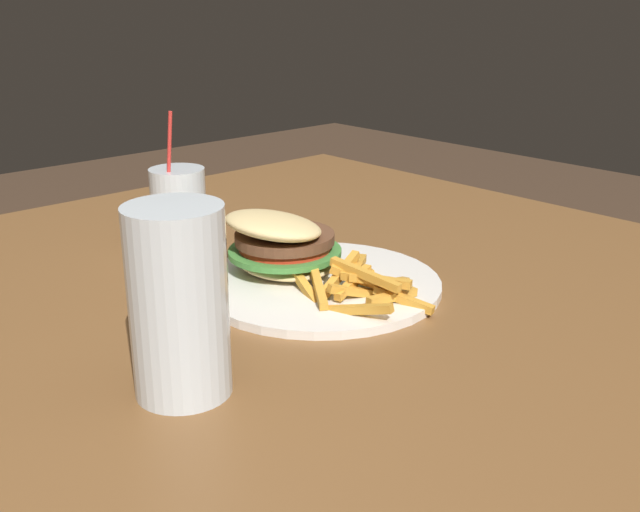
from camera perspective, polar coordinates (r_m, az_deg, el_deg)
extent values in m
cube|color=brown|center=(0.75, -8.48, -7.85)|extent=(1.20, 1.42, 0.03)
cylinder|color=brown|center=(1.64, 0.12, -5.68)|extent=(0.10, 0.10, 0.68)
cylinder|color=white|center=(0.87, 0.00, -2.15)|extent=(0.28, 0.28, 0.01)
ellipsoid|color=#E0C17F|center=(0.90, -2.68, -0.47)|extent=(0.14, 0.12, 0.02)
cylinder|color=#428438|center=(0.90, -2.69, 0.33)|extent=(0.15, 0.15, 0.01)
cylinder|color=red|center=(0.89, -2.70, 0.79)|extent=(0.12, 0.12, 0.01)
cylinder|color=brown|center=(0.89, -2.71, 1.40)|extent=(0.13, 0.13, 0.01)
ellipsoid|color=#E0C17F|center=(0.88, -3.61, 2.37)|extent=(0.14, 0.12, 0.04)
cube|color=gold|center=(0.83, -1.13, -2.38)|extent=(0.07, 0.03, 0.03)
cube|color=gold|center=(0.83, 2.73, -1.62)|extent=(0.05, 0.04, 0.03)
cube|color=gold|center=(0.87, 3.58, -1.22)|extent=(0.06, 0.05, 0.03)
cube|color=gold|center=(0.84, 5.84, -2.01)|extent=(0.03, 0.06, 0.02)
cube|color=gold|center=(0.81, 6.40, -3.31)|extent=(0.07, 0.03, 0.02)
cube|color=gold|center=(0.82, 4.28, -1.83)|extent=(0.08, 0.04, 0.01)
cube|color=gold|center=(0.84, 1.57, -1.37)|extent=(0.03, 0.08, 0.03)
cube|color=gold|center=(0.82, -0.27, -2.29)|extent=(0.07, 0.05, 0.02)
cube|color=gold|center=(0.83, 2.54, -2.01)|extent=(0.03, 0.07, 0.02)
cube|color=gold|center=(0.78, 2.63, -4.10)|extent=(0.09, 0.03, 0.03)
cube|color=gold|center=(0.85, 3.14, -0.96)|extent=(0.06, 0.07, 0.01)
cube|color=gold|center=(0.82, 2.45, -2.70)|extent=(0.02, 0.06, 0.03)
cube|color=gold|center=(0.81, 3.45, -1.40)|extent=(0.09, 0.02, 0.02)
cube|color=gold|center=(0.81, 5.52, -3.09)|extent=(0.02, 0.07, 0.01)
cube|color=gold|center=(0.84, 4.15, -2.02)|extent=(0.06, 0.05, 0.03)
cylinder|color=silver|center=(0.63, -10.72, -3.49)|extent=(0.08, 0.08, 0.17)
cylinder|color=gold|center=(0.63, -10.70, -3.85)|extent=(0.07, 0.07, 0.16)
cylinder|color=silver|center=(1.03, -10.71, 3.72)|extent=(0.07, 0.07, 0.10)
cylinder|color=yellow|center=(1.04, -10.66, 3.01)|extent=(0.07, 0.07, 0.08)
cylinder|color=red|center=(1.01, -11.47, 5.61)|extent=(0.02, 0.01, 0.18)
ellipsoid|color=silver|center=(0.77, -9.21, -5.13)|extent=(0.06, 0.05, 0.01)
cube|color=silver|center=(0.84, -11.63, -3.61)|extent=(0.12, 0.02, 0.00)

